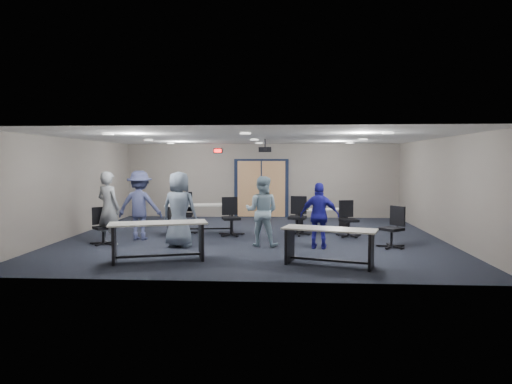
# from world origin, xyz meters

# --- Properties ---
(floor) EXTENTS (10.00, 10.00, 0.00)m
(floor) POSITION_xyz_m (0.00, 0.00, 0.00)
(floor) COLOR black
(floor) RESTS_ON ground
(back_wall) EXTENTS (10.00, 0.04, 2.70)m
(back_wall) POSITION_xyz_m (0.00, 4.50, 1.35)
(back_wall) COLOR gray
(back_wall) RESTS_ON floor
(front_wall) EXTENTS (10.00, 0.04, 2.70)m
(front_wall) POSITION_xyz_m (0.00, -4.50, 1.35)
(front_wall) COLOR gray
(front_wall) RESTS_ON floor
(left_wall) EXTENTS (0.04, 9.00, 2.70)m
(left_wall) POSITION_xyz_m (-5.00, 0.00, 1.35)
(left_wall) COLOR gray
(left_wall) RESTS_ON floor
(right_wall) EXTENTS (0.04, 9.00, 2.70)m
(right_wall) POSITION_xyz_m (5.00, 0.00, 1.35)
(right_wall) COLOR gray
(right_wall) RESTS_ON floor
(ceiling) EXTENTS (10.00, 9.00, 0.04)m
(ceiling) POSITION_xyz_m (0.00, 0.00, 2.70)
(ceiling) COLOR white
(ceiling) RESTS_ON back_wall
(double_door) EXTENTS (2.00, 0.07, 2.20)m
(double_door) POSITION_xyz_m (0.00, 4.46, 1.05)
(double_door) COLOR #101932
(double_door) RESTS_ON back_wall
(exit_sign) EXTENTS (0.32, 0.07, 0.18)m
(exit_sign) POSITION_xyz_m (-1.60, 4.44, 2.45)
(exit_sign) COLOR black
(exit_sign) RESTS_ON back_wall
(ceiling_projector) EXTENTS (0.35, 0.32, 0.37)m
(ceiling_projector) POSITION_xyz_m (0.30, 0.50, 2.40)
(ceiling_projector) COLOR black
(ceiling_projector) RESTS_ON ceiling
(ceiling_can_lights) EXTENTS (6.24, 5.74, 0.02)m
(ceiling_can_lights) POSITION_xyz_m (0.00, 0.25, 2.67)
(ceiling_can_lights) COLOR white
(ceiling_can_lights) RESTS_ON ceiling
(table_front_left) EXTENTS (2.11, 1.21, 0.81)m
(table_front_left) POSITION_xyz_m (-1.78, -2.97, 0.55)
(table_front_left) COLOR #B7B5AD
(table_front_left) RESTS_ON floor
(table_front_right) EXTENTS (1.95, 1.14, 0.75)m
(table_front_right) POSITION_xyz_m (1.74, -3.18, 0.51)
(table_front_right) COLOR #B7B5AD
(table_front_right) RESTS_ON floor
(table_back_left) EXTENTS (2.10, 0.95, 0.96)m
(table_back_left) POSITION_xyz_m (-1.57, 0.80, 0.57)
(table_back_left) COLOR #B7B5AD
(table_back_left) RESTS_ON floor
(table_back_right) EXTENTS (1.70, 1.07, 0.90)m
(table_back_right) POSITION_xyz_m (1.94, 1.25, 0.45)
(table_back_right) COLOR #B7B5AD
(table_back_right) RESTS_ON floor
(chair_back_a) EXTENTS (0.83, 0.83, 1.19)m
(chair_back_a) POSITION_xyz_m (-2.05, 0.49, 0.60)
(chair_back_a) COLOR black
(chair_back_a) RESTS_ON floor
(chair_back_b) EXTENTS (0.84, 0.84, 1.07)m
(chair_back_b) POSITION_xyz_m (-0.63, 0.28, 0.53)
(chair_back_b) COLOR black
(chair_back_b) RESTS_ON floor
(chair_back_c) EXTENTS (0.80, 0.80, 1.08)m
(chair_back_c) POSITION_xyz_m (1.21, 0.51, 0.54)
(chair_back_c) COLOR black
(chair_back_c) RESTS_ON floor
(chair_back_d) EXTENTS (0.76, 0.76, 0.99)m
(chair_back_d) POSITION_xyz_m (2.62, 0.31, 0.50)
(chair_back_d) COLOR black
(chair_back_d) RESTS_ON floor
(chair_loose_left) EXTENTS (0.82, 0.82, 0.93)m
(chair_loose_left) POSITION_xyz_m (-3.68, -1.22, 0.46)
(chair_loose_left) COLOR black
(chair_loose_left) RESTS_ON floor
(chair_loose_right) EXTENTS (0.88, 0.88, 1.00)m
(chair_loose_right) POSITION_xyz_m (3.42, -1.24, 0.50)
(chair_loose_right) COLOR black
(chair_loose_right) RESTS_ON floor
(person_gray) EXTENTS (0.79, 0.68, 1.83)m
(person_gray) POSITION_xyz_m (-3.53, -1.23, 0.92)
(person_gray) COLOR gray
(person_gray) RESTS_ON floor
(person_plaid) EXTENTS (0.99, 0.75, 1.83)m
(person_plaid) POSITION_xyz_m (-1.70, -1.41, 0.92)
(person_plaid) COLOR slate
(person_plaid) RESTS_ON floor
(person_lightblue) EXTENTS (0.94, 0.79, 1.72)m
(person_lightblue) POSITION_xyz_m (0.29, -1.17, 0.86)
(person_lightblue) COLOR #98B7CA
(person_lightblue) RESTS_ON floor
(person_navy) EXTENTS (0.97, 0.52, 1.58)m
(person_navy) POSITION_xyz_m (1.68, -1.42, 0.79)
(person_navy) COLOR navy
(person_navy) RESTS_ON floor
(person_back) EXTENTS (1.20, 0.71, 1.83)m
(person_back) POSITION_xyz_m (-2.97, -0.48, 0.92)
(person_back) COLOR #3E4471
(person_back) RESTS_ON floor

